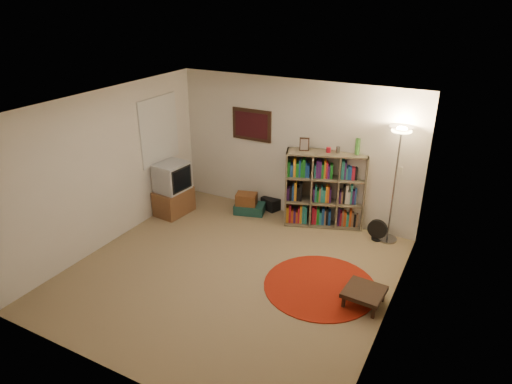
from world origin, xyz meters
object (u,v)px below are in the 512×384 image
Objects in this scene: bookshelf at (323,190)px; floor_fan at (377,230)px; side_table at (364,292)px; suitcase at (250,208)px; tv_stand at (173,190)px; floor_lamp at (399,147)px.

floor_fan is (1.02, -0.12, -0.47)m from bookshelf.
bookshelf reaches higher than side_table.
suitcase is 3.15m from side_table.
bookshelf is 4.34× the size of floor_fan.
floor_fan is at bearing 98.82° from side_table.
tv_stand is (-3.62, -0.76, 0.29)m from floor_fan.
suitcase is (1.25, 0.66, -0.39)m from tv_stand.
side_table reaches higher than suitcase.
bookshelf is 2.75m from tv_stand.
floor_fan is at bearing 17.21° from tv_stand.
bookshelf reaches higher than floor_fan.
suitcase is at bearing -175.82° from floor_fan.
floor_fan is at bearing -13.62° from suitcase.
side_table is (2.65, -1.70, 0.10)m from suitcase.
floor_lamp is at bearing 93.59° from side_table.
side_table is at bearing -75.57° from bookshelf.
floor_lamp is 1.45m from floor_fan.
side_table is at bearing -9.42° from tv_stand.
side_table is at bearing -86.41° from floor_lamp.
tv_stand is at bearing 165.17° from side_table.
tv_stand is at bearing -166.27° from floor_fan.
floor_lamp is 2.97m from suitcase.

